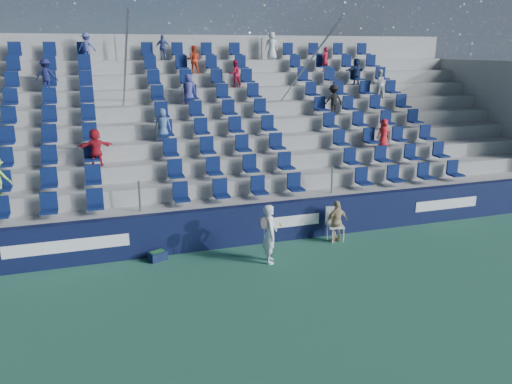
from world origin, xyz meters
TOP-DOWN VIEW (x-y plane):
  - ground at (0.00, 0.00)m, footprint 70.00×70.00m
  - sponsor_wall at (0.00, 3.15)m, footprint 24.00×0.32m
  - grandstand at (-0.00, 8.24)m, footprint 24.00×8.17m
  - tennis_player at (0.23, 1.69)m, footprint 0.69×0.68m
  - line_judge_chair at (2.66, 2.66)m, footprint 0.55×0.56m
  - line_judge at (2.66, 2.50)m, footprint 0.79×0.42m
  - ball_bin at (-2.69, 2.75)m, footprint 0.55×0.47m

SIDE VIEW (x-z plane):
  - ground at x=0.00m, z-range 0.00..0.00m
  - ball_bin at x=-2.69m, z-range 0.01..0.28m
  - line_judge_chair at x=2.66m, z-range 0.07..1.11m
  - sponsor_wall at x=0.00m, z-range 0.00..1.20m
  - line_judge at x=2.66m, z-range 0.00..1.29m
  - tennis_player at x=0.23m, z-range 0.00..1.65m
  - grandstand at x=0.00m, z-range -1.18..5.45m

